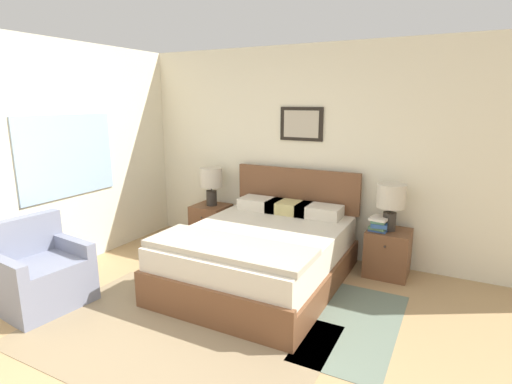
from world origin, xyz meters
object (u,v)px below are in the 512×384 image
Objects in this scene: nightstand_by_door at (388,253)px; table_lamp_by_door at (391,199)px; nightstand_near_window at (211,223)px; armchair at (40,276)px; bed at (262,253)px; table_lamp_near_window at (211,180)px.

table_lamp_by_door is at bearing 144.87° from nightstand_by_door.
nightstand_near_window is 1.00× the size of table_lamp_by_door.
nightstand_by_door is at bearing 0.00° from nightstand_near_window.
table_lamp_by_door is (2.84, 2.25, 0.58)m from armchair.
bed reaches higher than table_lamp_near_window.
nightstand_near_window is (0.47, 2.24, -0.03)m from armchair.
table_lamp_by_door is at bearing 0.18° from nightstand_near_window.
armchair reaches higher than nightstand_by_door.
table_lamp_near_window reaches higher than nightstand_by_door.
table_lamp_by_door is (2.37, 0.01, 0.62)m from nightstand_near_window.
table_lamp_by_door reaches higher than nightstand_near_window.
nightstand_by_door is at bearing 33.97° from bed.
nightstand_near_window is 1.00× the size of nightstand_by_door.
armchair is at bearing -141.64° from table_lamp_by_door.
table_lamp_near_window is at bearing 29.70° from nightstand_near_window.
table_lamp_by_door is (1.18, 0.81, 0.56)m from bed.
bed is at bearing -34.51° from table_lamp_near_window.
bed reaches higher than nightstand_near_window.
nightstand_near_window is 1.00× the size of table_lamp_near_window.
bed is 1.53m from table_lamp_by_door.
nightstand_near_window is 2.45m from table_lamp_by_door.
armchair is at bearing -101.83° from nightstand_near_window.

